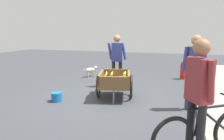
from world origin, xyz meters
TOP-DOWN VIEW (x-y plane):
  - ground_plane at (0.00, 0.00)m, footprint 24.00×24.00m
  - fruit_cart at (0.01, 0.14)m, footprint 1.78×1.12m
  - vendor_person at (-1.11, -0.12)m, footprint 0.27×0.60m
  - bicycle at (2.23, 2.09)m, footprint 0.95×1.43m
  - cyclist_person at (2.32, 1.96)m, footprint 0.45×0.35m
  - dog at (-2.23, -1.49)m, footprint 0.60×0.40m
  - fire_hydrant at (-2.83, 1.95)m, footprint 0.25×0.25m
  - plastic_bucket at (0.74, -1.21)m, footprint 0.27×0.27m
  - apple_crate at (-1.28, 2.51)m, footprint 0.44×0.32m
  - bystander_person at (0.35, 2.07)m, footprint 0.29×0.55m

SIDE VIEW (x-z plane):
  - ground_plane at x=0.00m, z-range 0.00..0.00m
  - plastic_bucket at x=0.74m, z-range 0.00..0.23m
  - apple_crate at x=-1.28m, z-range -0.03..0.28m
  - dog at x=-2.23m, z-range 0.07..0.47m
  - fire_hydrant at x=-2.83m, z-range 0.00..0.67m
  - bicycle at x=2.23m, z-range -0.07..0.78m
  - fruit_cart at x=0.01m, z-range 0.08..0.80m
  - vendor_person at x=-1.11m, z-range 0.17..1.82m
  - cyclist_person at x=2.32m, z-range 0.17..1.85m
  - bystander_person at x=0.35m, z-range 0.18..1.87m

